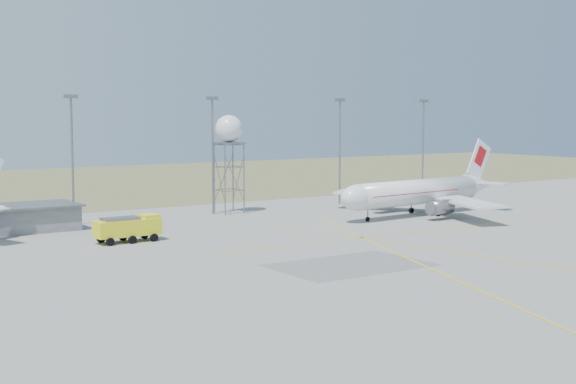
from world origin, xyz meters
TOP-DOWN VIEW (x-y plane):
  - ground at (0.00, 0.00)m, footprint 400.00×400.00m
  - grass_strip at (0.00, 140.00)m, footprint 400.00×120.00m
  - building_grey at (-45.00, 64.00)m, footprint 19.00×10.00m
  - mast_a at (-35.00, 66.00)m, footprint 2.20×0.50m
  - mast_b at (-10.00, 66.00)m, footprint 2.20×0.50m
  - mast_c at (18.00, 66.00)m, footprint 2.20×0.50m
  - mast_d at (40.00, 66.00)m, footprint 2.20×0.50m
  - taxi_sign_near at (55.60, 72.00)m, footprint 1.60×0.17m
  - taxi_sign_far at (62.60, 72.00)m, footprint 1.60×0.17m
  - airliner_main at (18.59, 44.44)m, footprint 38.14×36.94m
  - radar_tower at (-7.06, 65.44)m, footprint 4.78×4.78m
  - fire_truck at (-34.49, 45.22)m, footprint 9.10×3.81m

SIDE VIEW (x-z plane):
  - ground at x=0.00m, z-range 0.00..0.00m
  - grass_strip at x=0.00m, z-range 0.00..0.03m
  - taxi_sign_near at x=55.60m, z-range 0.29..1.49m
  - taxi_sign_far at x=62.60m, z-range 0.29..1.49m
  - fire_truck at x=-34.49m, z-range -0.07..3.54m
  - building_grey at x=-45.00m, z-range 0.02..3.92m
  - airliner_main at x=18.59m, z-range -2.51..10.47m
  - radar_tower at x=-7.06m, z-range 1.06..18.37m
  - mast_a at x=-35.00m, z-range 1.82..22.32m
  - mast_b at x=-10.00m, z-range 1.82..22.32m
  - mast_c at x=18.00m, z-range 1.82..22.32m
  - mast_d at x=40.00m, z-range 1.82..22.32m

